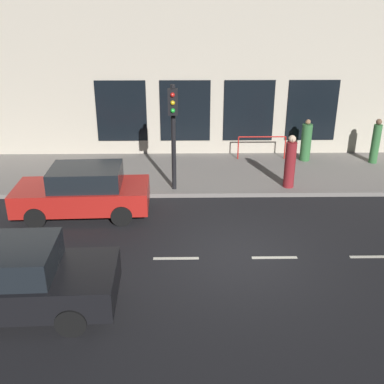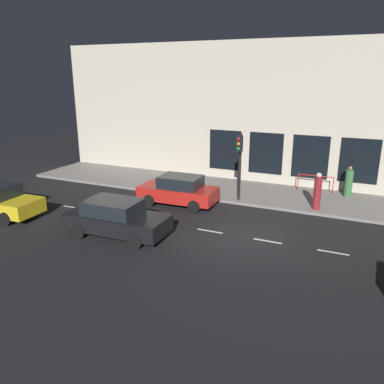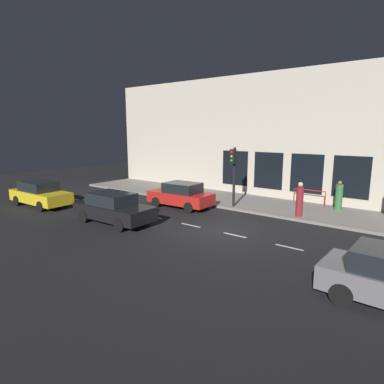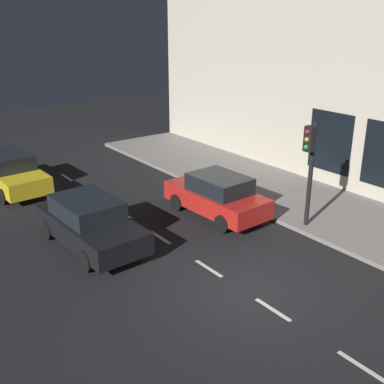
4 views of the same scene
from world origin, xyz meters
name	(u,v)px [view 1 (image 1 of 4)]	position (x,y,z in m)	size (l,w,h in m)	color
ground_plane	(237,258)	(0.00, 0.00, 0.00)	(60.00, 60.00, 0.00)	black
sidewalk	(220,173)	(6.25, 0.00, 0.07)	(4.50, 32.00, 0.15)	gray
building_facade	(218,53)	(8.80, 0.00, 4.33)	(0.65, 32.00, 8.68)	beige
lane_centre_line	(275,258)	(0.00, -1.00, 0.00)	(0.12, 27.20, 0.01)	beige
traffic_light	(173,122)	(4.38, 1.74, 2.58)	(0.50, 0.32, 3.63)	black
parked_car_1	(84,191)	(2.74, 4.52, 0.79)	(2.01, 4.18, 1.58)	red
parked_car_3	(10,279)	(-2.09, 5.09, 0.79)	(2.10, 4.48, 1.58)	black
pedestrian_0	(290,163)	(4.60, -2.32, 1.03)	(0.43, 0.43, 1.89)	maroon
pedestrian_1	(306,142)	(7.53, -3.63, 0.94)	(0.59, 0.59, 1.72)	#336B38
pedestrian_2	(376,142)	(7.18, -6.36, 1.00)	(0.42, 0.42, 1.82)	#336B38
red_railing	(262,142)	(7.73, -1.84, 0.87)	(0.05, 2.01, 0.97)	red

